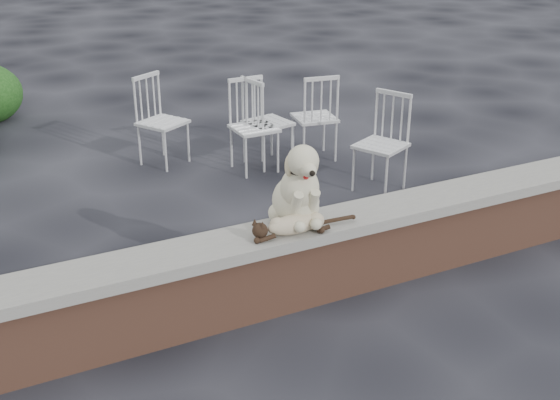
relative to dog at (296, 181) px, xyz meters
name	(u,v)px	position (x,y,z in m)	size (l,w,h in m)	color
ground	(367,280)	(0.58, -0.06, -0.88)	(60.00, 60.00, 0.00)	black
brick_wall	(369,250)	(0.58, -0.06, -0.63)	(6.00, 0.30, 0.50)	brown
capstone	(371,215)	(0.58, -0.06, -0.34)	(6.20, 0.40, 0.08)	slate
dog	(296,181)	(0.00, 0.00, 0.00)	(0.40, 0.52, 0.61)	beige
cat	(295,223)	(-0.08, -0.15, -0.23)	(0.90, 0.22, 0.15)	tan
chair_b	(254,126)	(0.78, 2.38, -0.41)	(0.56, 0.56, 0.94)	silver
chair_d	(381,144)	(1.63, 1.36, -0.41)	(0.56, 0.56, 0.94)	silver
chair_a	(163,121)	(0.00, 2.98, -0.41)	(0.56, 0.56, 0.94)	silver
chair_c	(315,116)	(1.51, 2.42, -0.41)	(0.56, 0.56, 0.94)	silver
chair_e	(268,121)	(0.98, 2.48, -0.41)	(0.56, 0.56, 0.94)	silver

